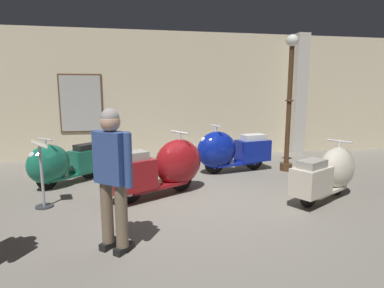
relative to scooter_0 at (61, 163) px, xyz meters
The scene contains 9 objects.
ground_plane 2.98m from the scooter_0, 31.20° to the right, with size 60.00×60.00×0.00m, color slate.
showroom_back_wall 3.95m from the scooter_0, 44.90° to the left, with size 18.00×0.63×3.54m.
scooter_0 is the anchor object (origin of this frame).
scooter_1 2.19m from the scooter_0, 24.64° to the right, with size 1.89×1.35×1.14m.
scooter_2 3.60m from the scooter_0, ahead, with size 1.90×0.90×1.12m.
scooter_3 5.07m from the scooter_0, 18.65° to the right, with size 1.66×1.23×1.01m.
lamppost 5.16m from the scooter_0, ahead, with size 0.28×0.28×3.14m.
visitor_0 3.15m from the scooter_0, 66.77° to the right, with size 0.46×0.42×1.68m.
info_stanchion 1.22m from the scooter_0, 90.72° to the right, with size 0.30×0.37×1.10m.
Camera 1 is at (-0.99, -4.83, 1.84)m, focal length 28.84 mm.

